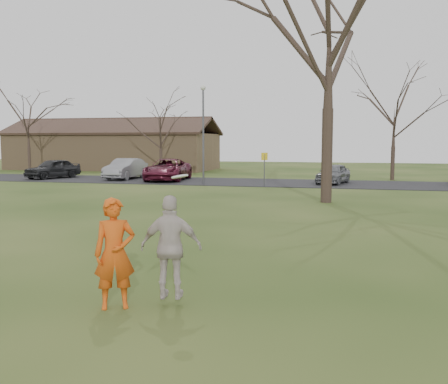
{
  "coord_description": "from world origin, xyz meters",
  "views": [
    {
      "loc": [
        2.95,
        -7.75,
        2.73
      ],
      "look_at": [
        0.0,
        4.0,
        1.5
      ],
      "focal_mm": 39.81,
      "sensor_mm": 36.0,
      "label": 1
    }
  ],
  "objects": [
    {
      "name": "car_2",
      "position": [
        -9.36,
        25.0,
        0.79
      ],
      "size": [
        3.06,
        5.66,
        1.51
      ],
      "primitive_type": "imported",
      "rotation": [
        0.0,
        0.0,
        0.1
      ],
      "color": "#551427",
      "rests_on": "parking_strip"
    },
    {
      "name": "player_defender",
      "position": [
        -0.72,
        -0.47,
        0.91
      ],
      "size": [
        0.79,
        0.7,
        1.82
      ],
      "primitive_type": "imported",
      "rotation": [
        0.0,
        0.0,
        0.49
      ],
      "color": "#CF4C11",
      "rests_on": "ground"
    },
    {
      "name": "building",
      "position": [
        -20.0,
        38.0,
        1.93
      ],
      "size": [
        20.6,
        8.5,
        5.14
      ],
      "color": "#8C6D4C",
      "rests_on": "ground"
    },
    {
      "name": "parking_strip",
      "position": [
        0.0,
        25.0,
        0.02
      ],
      "size": [
        62.0,
        6.5,
        0.04
      ],
      "primitive_type": "cube",
      "color": "black",
      "rests_on": "ground"
    },
    {
      "name": "small_tree_row",
      "position": [
        4.38,
        30.06,
        3.89
      ],
      "size": [
        55.0,
        5.9,
        8.5
      ],
      "color": "#352821",
      "rests_on": "ground"
    },
    {
      "name": "sign_yellow",
      "position": [
        -2.0,
        22.0,
        1.45
      ],
      "size": [
        0.35,
        0.35,
        2.08
      ],
      "color": "#47474C",
      "rests_on": "ground"
    },
    {
      "name": "big_tree",
      "position": [
        2.0,
        15.0,
        7.0
      ],
      "size": [
        9.0,
        9.0,
        14.0
      ],
      "primitive_type": null,
      "color": "#352821",
      "rests_on": "ground"
    },
    {
      "name": "lamp_post",
      "position": [
        -6.0,
        22.5,
        3.97
      ],
      "size": [
        0.34,
        0.34,
        6.27
      ],
      "color": "#47474C",
      "rests_on": "ground"
    },
    {
      "name": "ground",
      "position": [
        0.0,
        0.0,
        0.0
      ],
      "size": [
        120.0,
        120.0,
        0.0
      ],
      "primitive_type": "plane",
      "color": "#1E380F",
      "rests_on": "ground"
    },
    {
      "name": "car_4",
      "position": [
        2.01,
        25.09,
        0.69
      ],
      "size": [
        2.4,
        4.06,
        1.3
      ],
      "primitive_type": "imported",
      "rotation": [
        0.0,
        0.0,
        -0.24
      ],
      "color": "slate",
      "rests_on": "parking_strip"
    },
    {
      "name": "catching_play",
      "position": [
        0.15,
        -0.18,
        1.0
      ],
      "size": [
        1.07,
        0.6,
        2.08
      ],
      "color": "#BFB2AC",
      "rests_on": "ground"
    },
    {
      "name": "car_1",
      "position": [
        -12.8,
        25.51,
        0.78
      ],
      "size": [
        1.68,
        4.55,
        1.49
      ],
      "primitive_type": "imported",
      "rotation": [
        0.0,
        0.0,
        -0.02
      ],
      "color": "gray",
      "rests_on": "parking_strip"
    },
    {
      "name": "car_0",
      "position": [
        -18.34,
        24.81,
        0.76
      ],
      "size": [
        2.99,
        4.57,
        1.45
      ],
      "primitive_type": "imported",
      "rotation": [
        0.0,
        0.0,
        -0.33
      ],
      "color": "black",
      "rests_on": "parking_strip"
    }
  ]
}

